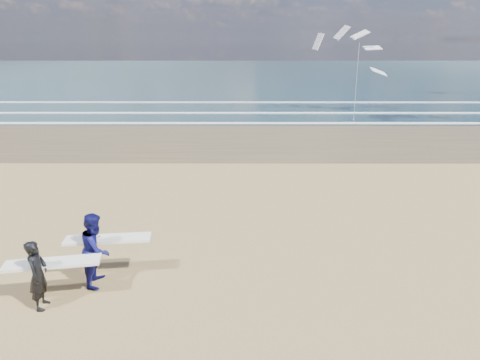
{
  "coord_description": "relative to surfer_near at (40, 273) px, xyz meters",
  "views": [
    {
      "loc": [
        3.66,
        -8.95,
        6.02
      ],
      "look_at": [
        3.63,
        6.0,
        1.09
      ],
      "focal_mm": 32.0,
      "sensor_mm": 36.0,
      "label": 1
    }
  ],
  "objects": [
    {
      "name": "ocean",
      "position": [
        20.99,
        72.23,
        -0.87
      ],
      "size": [
        220.0,
        100.0,
        0.02
      ],
      "primitive_type": "cube",
      "color": "#1B333B",
      "rests_on": "ground"
    },
    {
      "name": "surfer_far",
      "position": [
        0.99,
        1.06,
        0.09
      ],
      "size": [
        2.24,
        1.2,
        1.92
      ],
      "color": "#0D0E4E",
      "rests_on": "ground"
    },
    {
      "name": "surfer_near",
      "position": [
        0.0,
        0.0,
        0.0
      ],
      "size": [
        2.26,
        1.12,
        1.71
      ],
      "color": "black",
      "rests_on": "ground"
    },
    {
      "name": "foam_breakers",
      "position": [
        20.99,
        28.33,
        -0.82
      ],
      "size": [
        220.0,
        11.7,
        0.05
      ],
      "color": "white",
      "rests_on": "ground"
    },
    {
      "name": "kite_1",
      "position": [
        14.19,
        27.38,
        3.71
      ],
      "size": [
        6.87,
        4.86,
        7.72
      ],
      "color": "slate",
      "rests_on": "ground"
    }
  ]
}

